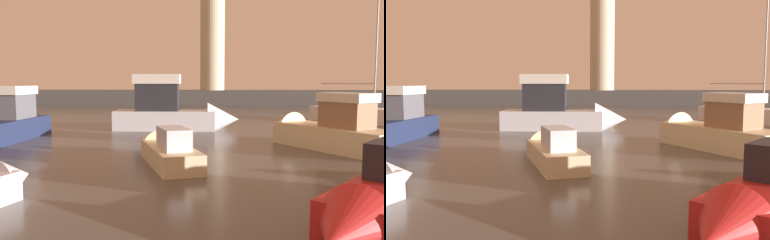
{
  "view_description": "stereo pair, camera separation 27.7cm",
  "coord_description": "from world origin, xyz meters",
  "views": [
    {
      "loc": [
        0.38,
        -0.76,
        3.26
      ],
      "look_at": [
        -0.52,
        18.74,
        1.39
      ],
      "focal_mm": 37.52,
      "sensor_mm": 36.0,
      "label": 1
    },
    {
      "loc": [
        0.66,
        -0.74,
        3.26
      ],
      "look_at": [
        -0.52,
        18.74,
        1.39
      ],
      "focal_mm": 37.52,
      "sensor_mm": 36.0,
      "label": 2
    }
  ],
  "objects": [
    {
      "name": "motorboat_2",
      "position": [
        -1.43,
        15.29,
        0.5
      ],
      "size": [
        3.25,
        5.78,
        1.86
      ],
      "color": "beige",
      "rests_on": "ground_plane"
    },
    {
      "name": "lighthouse",
      "position": [
        0.61,
        56.98,
        10.81
      ],
      "size": [
        3.44,
        3.44,
        18.54
      ],
      "color": "beige",
      "rests_on": "breakwater"
    },
    {
      "name": "motorboat_6",
      "position": [
        4.17,
        8.19,
        0.57
      ],
      "size": [
        5.13,
        5.85,
        2.09
      ],
      "color": "#B21E1E",
      "rests_on": "ground_plane"
    },
    {
      "name": "motorboat_4",
      "position": [
        5.86,
        19.39,
        0.83
      ],
      "size": [
        5.85,
        7.77,
        3.13
      ],
      "color": "beige",
      "rests_on": "ground_plane"
    },
    {
      "name": "breakwater",
      "position": [
        0.0,
        56.98,
        1.02
      ],
      "size": [
        70.44,
        4.32,
        2.03
      ],
      "primitive_type": "cube",
      "color": "#423F3D",
      "rests_on": "ground_plane"
    },
    {
      "name": "motorboat_5",
      "position": [
        -1.92,
        26.32,
        1.24
      ],
      "size": [
        8.44,
        2.48,
        4.16
      ],
      "color": "silver",
      "rests_on": "ground_plane"
    },
    {
      "name": "sailboat_moored",
      "position": [
        12.44,
        31.4,
        0.64
      ],
      "size": [
        7.31,
        7.61,
        11.82
      ],
      "color": "white",
      "rests_on": "ground_plane"
    },
    {
      "name": "ground_plane",
      "position": [
        0.0,
        28.49,
        0.0
      ],
      "size": [
        220.0,
        220.0,
        0.0
      ],
      "primitive_type": "plane",
      "color": "#4C4742"
    }
  ]
}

